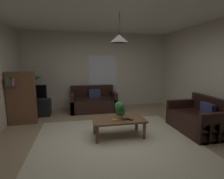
% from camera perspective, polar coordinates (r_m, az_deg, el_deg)
% --- Properties ---
extents(floor, '(5.15, 5.77, 0.02)m').
position_cam_1_polar(floor, '(3.95, 0.92, -16.05)').
color(floor, '#9E8466').
rests_on(floor, ground).
extents(rug, '(3.35, 3.17, 0.01)m').
position_cam_1_polar(rug, '(3.77, 1.61, -17.13)').
color(rug, beige).
rests_on(rug, ground).
extents(wall_back, '(5.27, 0.06, 2.66)m').
position_cam_1_polar(wall_back, '(6.46, -4.75, 6.14)').
color(wall_back, beige).
rests_on(wall_back, ground).
extents(wall_right, '(0.06, 5.77, 2.66)m').
position_cam_1_polar(wall_right, '(4.88, 32.46, 3.70)').
color(wall_right, beige).
rests_on(wall_right, ground).
extents(ceiling, '(5.15, 5.77, 0.02)m').
position_cam_1_polar(ceiling, '(3.71, 1.04, 24.74)').
color(ceiling, white).
extents(window_pane, '(1.01, 0.01, 1.12)m').
position_cam_1_polar(window_pane, '(6.45, -3.01, 5.97)').
color(window_pane, white).
extents(couch_under_window, '(1.50, 0.88, 0.82)m').
position_cam_1_polar(couch_under_window, '(6.06, -6.07, -4.19)').
color(couch_under_window, black).
rests_on(couch_under_window, ground).
extents(couch_right_side, '(0.88, 1.37, 0.82)m').
position_cam_1_polar(couch_right_side, '(4.78, 26.11, -8.82)').
color(couch_right_side, black).
rests_on(couch_right_side, ground).
extents(coffee_table, '(1.14, 0.61, 0.41)m').
position_cam_1_polar(coffee_table, '(3.99, 2.16, -10.28)').
color(coffee_table, brown).
rests_on(coffee_table, ground).
extents(book_on_table_0, '(0.18, 0.12, 0.02)m').
position_cam_1_polar(book_on_table_0, '(3.89, 1.26, -9.66)').
color(book_on_table_0, gold).
rests_on(book_on_table_0, coffee_table).
extents(remote_on_table_0, '(0.15, 0.15, 0.02)m').
position_cam_1_polar(remote_on_table_0, '(3.91, 5.70, -9.58)').
color(remote_on_table_0, black).
rests_on(remote_on_table_0, coffee_table).
extents(remote_on_table_1, '(0.16, 0.14, 0.02)m').
position_cam_1_polar(remote_on_table_1, '(3.93, 4.58, -9.48)').
color(remote_on_table_1, black).
rests_on(remote_on_table_1, coffee_table).
extents(potted_plant_on_table, '(0.25, 0.26, 0.40)m').
position_cam_1_polar(potted_plant_on_table, '(3.91, 2.50, -6.61)').
color(potted_plant_on_table, '#B77051').
rests_on(potted_plant_on_table, coffee_table).
extents(tv_stand, '(0.90, 0.44, 0.50)m').
position_cam_1_polar(tv_stand, '(5.93, -23.51, -5.47)').
color(tv_stand, black).
rests_on(tv_stand, ground).
extents(tv, '(0.73, 0.16, 0.46)m').
position_cam_1_polar(tv, '(5.81, -23.87, -0.88)').
color(tv, black).
rests_on(tv, tv_stand).
extents(potted_palm_corner, '(0.77, 0.83, 1.38)m').
position_cam_1_polar(potted_palm_corner, '(6.40, -24.35, -1.02)').
color(potted_palm_corner, beige).
rests_on(potted_palm_corner, ground).
extents(bookshelf_corner, '(0.70, 0.31, 1.40)m').
position_cam_1_polar(bookshelf_corner, '(5.25, -27.26, -2.38)').
color(bookshelf_corner, brown).
rests_on(bookshelf_corner, ground).
extents(pendant_lamp, '(0.38, 0.38, 0.61)m').
position_cam_1_polar(pendant_lamp, '(3.78, 2.33, 16.11)').
color(pendant_lamp, black).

